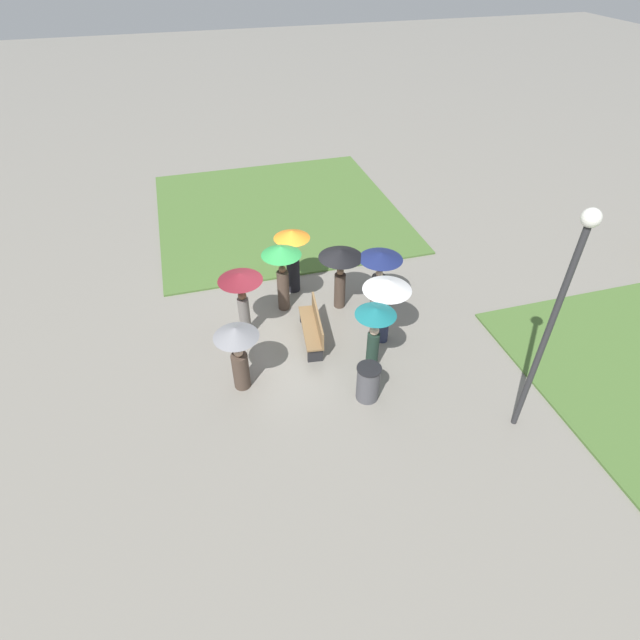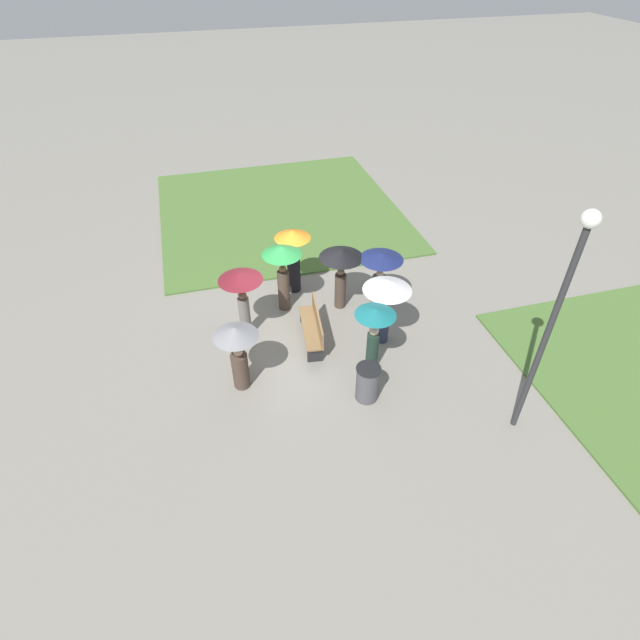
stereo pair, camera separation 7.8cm
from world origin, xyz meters
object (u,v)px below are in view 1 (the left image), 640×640
at_px(park_bench, 313,326).
at_px(crowd_person_black, 341,262).
at_px(crowd_person_white, 387,292).
at_px(crowd_person_navy, 380,270).
at_px(trash_bin, 368,383).
at_px(crowd_person_grey, 238,347).
at_px(crowd_person_maroon, 241,288).
at_px(lamp_post, 558,306).
at_px(crowd_person_orange, 292,251).
at_px(crowd_person_green, 282,264).
at_px(crowd_person_teal, 375,326).

bearing_deg(park_bench, crowd_person_black, 145.41).
height_order(crowd_person_white, crowd_person_navy, crowd_person_white).
relative_size(trash_bin, crowd_person_navy, 0.51).
relative_size(crowd_person_black, crowd_person_grey, 1.05).
distance_m(crowd_person_black, crowd_person_grey, 3.89).
bearing_deg(crowd_person_black, crowd_person_white, 0.67).
bearing_deg(crowd_person_navy, crowd_person_maroon, 43.48).
distance_m(trash_bin, crowd_person_black, 3.62).
height_order(trash_bin, crowd_person_white, crowd_person_white).
bearing_deg(crowd_person_black, park_bench, -61.23).
height_order(park_bench, lamp_post, lamp_post).
bearing_deg(lamp_post, crowd_person_orange, -150.67).
xyz_separation_m(crowd_person_white, crowd_person_grey, (0.62, -3.74, -0.32)).
bearing_deg(crowd_person_navy, crowd_person_green, 25.46).
distance_m(park_bench, crowd_person_orange, 2.47).
relative_size(trash_bin, crowd_person_maroon, 0.48).
xyz_separation_m(lamp_post, crowd_person_white, (-3.33, -1.77, -1.68)).
distance_m(crowd_person_green, crowd_person_navy, 2.60).
xyz_separation_m(crowd_person_maroon, crowd_person_navy, (-0.14, 3.70, -0.22)).
height_order(crowd_person_green, crowd_person_black, crowd_person_green).
height_order(park_bench, crowd_person_orange, crowd_person_orange).
bearing_deg(crowd_person_black, crowd_person_orange, -155.92).
xyz_separation_m(crowd_person_green, crowd_person_orange, (-0.77, 0.46, -0.14)).
relative_size(park_bench, crowd_person_white, 0.96).
bearing_deg(crowd_person_green, trash_bin, -102.92).
bearing_deg(crowd_person_grey, lamp_post, -68.94).
relative_size(crowd_person_green, crowd_person_black, 1.07).
relative_size(crowd_person_black, crowd_person_orange, 0.94).
height_order(lamp_post, crowd_person_maroon, lamp_post).
xyz_separation_m(park_bench, trash_bin, (2.24, 0.66, -0.01)).
xyz_separation_m(crowd_person_maroon, crowd_person_teal, (2.03, 2.74, -0.20)).
height_order(crowd_person_orange, crowd_person_grey, crowd_person_orange).
height_order(lamp_post, crowd_person_navy, lamp_post).
xyz_separation_m(crowd_person_green, crowd_person_white, (2.04, 2.14, 0.07)).
distance_m(lamp_post, crowd_person_green, 6.87).
bearing_deg(trash_bin, crowd_person_orange, -172.23).
bearing_deg(crowd_person_maroon, crowd_person_grey, -160.18).
bearing_deg(crowd_person_orange, crowd_person_teal, 18.54).
relative_size(crowd_person_maroon, crowd_person_orange, 0.99).
bearing_deg(lamp_post, park_bench, -137.61).
relative_size(crowd_person_black, crowd_person_white, 0.98).
distance_m(crowd_person_grey, crowd_person_navy, 4.53).
bearing_deg(lamp_post, crowd_person_maroon, -131.43).
xyz_separation_m(trash_bin, crowd_person_white, (-1.75, 1.05, 1.06)).
bearing_deg(trash_bin, crowd_person_grey, -113.00).
bearing_deg(park_bench, crowd_person_green, -157.24).
relative_size(crowd_person_white, crowd_person_teal, 1.06).
bearing_deg(park_bench, crowd_person_orange, -173.57).
height_order(trash_bin, crowd_person_grey, crowd_person_grey).
height_order(crowd_person_maroon, crowd_person_navy, crowd_person_maroon).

